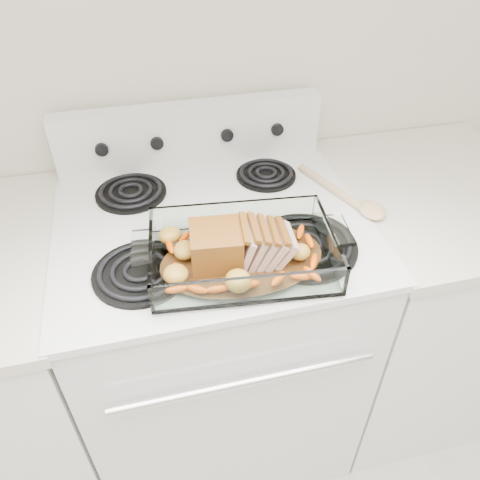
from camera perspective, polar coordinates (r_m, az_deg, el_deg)
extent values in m
plane|color=beige|center=(1.32, -7.49, 26.39)|extent=(4.00, 0.00, 4.00)
cube|color=silver|center=(1.52, -2.79, -11.81)|extent=(0.76, 0.65, 0.92)
cube|color=black|center=(1.36, 0.10, -22.27)|extent=(0.65, 0.02, 0.55)
cylinder|color=silver|center=(1.09, 0.65, -16.96)|extent=(0.61, 0.02, 0.02)
cube|color=silver|center=(1.19, -3.48, 2.19)|extent=(0.78, 0.67, 0.02)
cube|color=silver|center=(1.39, -6.04, 12.77)|extent=(0.76, 0.06, 0.18)
cylinder|color=black|center=(1.05, -12.06, -3.96)|extent=(0.21, 0.21, 0.01)
cylinder|color=black|center=(1.10, 7.81, -0.76)|extent=(0.25, 0.25, 0.01)
cylinder|color=black|center=(1.30, -13.13, 5.59)|extent=(0.19, 0.19, 0.01)
cylinder|color=black|center=(1.35, 3.19, 7.89)|extent=(0.17, 0.17, 0.01)
cylinder|color=black|center=(1.35, -16.51, 10.60)|extent=(0.04, 0.02, 0.04)
cylinder|color=black|center=(1.35, -10.10, 11.60)|extent=(0.04, 0.02, 0.04)
cylinder|color=black|center=(1.37, -1.62, 12.71)|extent=(0.04, 0.02, 0.04)
cylinder|color=black|center=(1.41, 4.52, 13.34)|extent=(0.04, 0.02, 0.04)
cube|color=white|center=(1.73, 19.57, -7.24)|extent=(0.55, 0.65, 0.90)
cube|color=silver|center=(1.44, 23.57, 5.53)|extent=(0.58, 0.68, 0.03)
cube|color=white|center=(1.04, 0.26, -2.54)|extent=(0.40, 0.26, 0.01)
cube|color=white|center=(0.93, 2.15, -5.93)|extent=(0.40, 0.01, 0.07)
cube|color=white|center=(1.11, -1.30, 3.18)|extent=(0.40, 0.01, 0.07)
cube|color=white|center=(1.00, -10.61, -2.67)|extent=(0.01, 0.26, 0.07)
cube|color=white|center=(1.07, 10.42, 0.67)|extent=(0.01, 0.26, 0.07)
cylinder|color=#38210D|center=(1.04, 0.26, -2.29)|extent=(0.23, 0.23, 0.00)
cube|color=brown|center=(1.00, -2.90, -1.03)|extent=(0.11, 0.11, 0.09)
cube|color=#BBA290|center=(1.01, 0.55, -0.59)|extent=(0.04, 0.10, 0.08)
cube|color=#BBA290|center=(1.02, 1.68, -0.48)|extent=(0.04, 0.10, 0.08)
cube|color=#BBA290|center=(1.03, 2.80, -0.37)|extent=(0.05, 0.10, 0.08)
cube|color=#BBA290|center=(1.03, 3.91, -0.26)|extent=(0.05, 0.10, 0.07)
cube|color=#BBA290|center=(1.04, 5.01, -0.15)|extent=(0.05, 0.10, 0.07)
ellipsoid|color=#E04505|center=(0.97, -6.04, -5.80)|extent=(0.05, 0.02, 0.02)
ellipsoid|color=#E04505|center=(1.01, 6.66, -3.63)|extent=(0.05, 0.02, 0.02)
ellipsoid|color=#E04505|center=(1.08, 7.00, -0.27)|extent=(0.05, 0.02, 0.02)
ellipsoid|color=#E04505|center=(1.05, -7.42, -1.92)|extent=(0.05, 0.02, 0.02)
ellipsoid|color=#BF8E2F|center=(1.06, -7.71, -0.34)|extent=(0.05, 0.05, 0.04)
ellipsoid|color=#BF8E2F|center=(1.09, 0.22, 1.19)|extent=(0.05, 0.05, 0.04)
ellipsoid|color=#BF8E2F|center=(1.04, 6.30, -1.25)|extent=(0.05, 0.05, 0.04)
cylinder|color=#D7B57E|center=(1.31, 10.82, 6.49)|extent=(0.10, 0.24, 0.02)
ellipsoid|color=#D7B57E|center=(1.24, 15.78, 3.56)|extent=(0.07, 0.09, 0.02)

